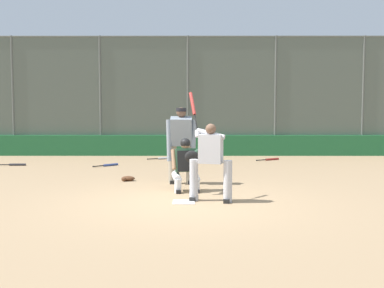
% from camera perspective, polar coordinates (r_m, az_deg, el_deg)
% --- Properties ---
extents(ground_plane, '(160.00, 160.00, 0.00)m').
position_cam_1_polar(ground_plane, '(10.42, -0.88, -6.24)').
color(ground_plane, '#9E7F5B').
extents(home_plate_marker, '(0.43, 0.43, 0.01)m').
position_cam_1_polar(home_plate_marker, '(10.42, -0.88, -6.21)').
color(home_plate_marker, white).
rests_on(home_plate_marker, ground_plane).
extents(backstop_fence, '(18.43, 0.08, 4.17)m').
position_cam_1_polar(backstop_fence, '(18.72, -0.44, 5.42)').
color(backstop_fence, '#515651').
rests_on(backstop_fence, ground_plane).
extents(padding_wall, '(17.99, 0.18, 0.72)m').
position_cam_1_polar(padding_wall, '(18.69, -0.44, -0.15)').
color(padding_wall, '#236638').
rests_on(padding_wall, ground_plane).
extents(bleachers_beyond, '(12.85, 3.05, 1.80)m').
position_cam_1_polar(bleachers_beyond, '(21.64, -2.16, 1.15)').
color(bleachers_beyond, slate).
rests_on(bleachers_beyond, ground_plane).
extents(batter_at_plate, '(0.85, 0.86, 2.14)m').
position_cam_1_polar(batter_at_plate, '(10.39, 1.96, -1.63)').
color(batter_at_plate, '#B7B7BC').
rests_on(batter_at_plate, ground_plane).
extents(catcher_behind_plate, '(0.65, 0.75, 1.15)m').
position_cam_1_polar(catcher_behind_plate, '(11.52, -0.64, -2.15)').
color(catcher_behind_plate, silver).
rests_on(catcher_behind_plate, ground_plane).
extents(umpire_home, '(0.73, 0.44, 1.80)m').
position_cam_1_polar(umpire_home, '(12.51, -1.15, 0.13)').
color(umpire_home, gray).
rests_on(umpire_home, ground_plane).
extents(spare_bat_near_backstop, '(0.83, 0.42, 0.07)m').
position_cam_1_polar(spare_bat_near_backstop, '(17.64, -3.06, -1.53)').
color(spare_bat_near_backstop, black).
rests_on(spare_bat_near_backstop, ground_plane).
extents(spare_bat_by_padding, '(0.80, 0.52, 0.07)m').
position_cam_1_polar(spare_bat_by_padding, '(17.51, 8.37, -1.62)').
color(spare_bat_by_padding, black).
rests_on(spare_bat_by_padding, ground_plane).
extents(spare_bat_third_base_side, '(0.67, 0.61, 0.07)m').
position_cam_1_polar(spare_bat_third_base_side, '(16.05, -8.87, -2.23)').
color(spare_bat_third_base_side, black).
rests_on(spare_bat_third_base_side, ground_plane).
extents(spare_bat_first_base_side, '(0.86, 0.09, 0.07)m').
position_cam_1_polar(spare_bat_first_base_side, '(16.80, -18.33, -2.10)').
color(spare_bat_first_base_side, black).
rests_on(spare_bat_first_base_side, ground_plane).
extents(fielding_glove_on_dirt, '(0.33, 0.25, 0.12)m').
position_cam_1_polar(fielding_glove_on_dirt, '(13.14, -6.88, -3.68)').
color(fielding_glove_on_dirt, '#56331E').
rests_on(fielding_glove_on_dirt, ground_plane).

